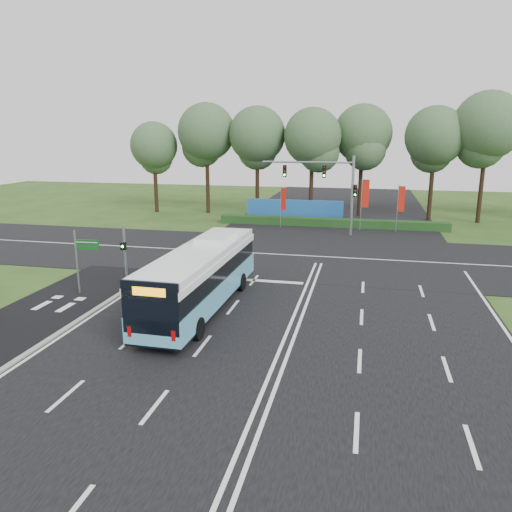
% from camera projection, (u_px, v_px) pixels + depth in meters
% --- Properties ---
extents(ground, '(120.00, 120.00, 0.00)m').
position_uv_depth(ground, '(296.00, 313.00, 25.38)').
color(ground, '#274617').
rests_on(ground, ground).
extents(road_main, '(20.00, 120.00, 0.04)m').
position_uv_depth(road_main, '(296.00, 312.00, 25.38)').
color(road_main, black).
rests_on(road_main, ground).
extents(road_cross, '(120.00, 14.00, 0.05)m').
position_uv_depth(road_cross, '(319.00, 257.00, 36.75)').
color(road_cross, black).
rests_on(road_cross, ground).
extents(bike_path, '(5.00, 18.00, 0.06)m').
position_uv_depth(bike_path, '(42.00, 314.00, 25.16)').
color(bike_path, black).
rests_on(bike_path, ground).
extents(kerb_strip, '(0.25, 18.00, 0.12)m').
position_uv_depth(kerb_strip, '(84.00, 317.00, 24.65)').
color(kerb_strip, gray).
rests_on(kerb_strip, ground).
extents(city_bus, '(2.79, 12.13, 3.47)m').
position_uv_depth(city_bus, '(201.00, 277.00, 25.50)').
color(city_bus, '#529FBF').
rests_on(city_bus, ground).
extents(pedestrian_signal, '(0.32, 0.43, 3.82)m').
position_uv_depth(pedestrian_signal, '(125.00, 255.00, 28.70)').
color(pedestrian_signal, gray).
rests_on(pedestrian_signal, ground).
extents(street_sign, '(1.43, 0.16, 3.68)m').
position_uv_depth(street_sign, '(82.00, 254.00, 27.74)').
color(street_sign, gray).
rests_on(street_sign, ground).
extents(banner_flag_left, '(0.56, 0.22, 3.91)m').
position_uv_depth(banner_flag_left, '(283.00, 201.00, 47.42)').
color(banner_flag_left, gray).
rests_on(banner_flag_left, ground).
extents(banner_flag_mid, '(0.71, 0.08, 4.83)m').
position_uv_depth(banner_flag_mid, '(364.00, 197.00, 46.25)').
color(banner_flag_mid, gray).
rests_on(banner_flag_mid, ground).
extents(banner_flag_right, '(0.64, 0.12, 4.33)m').
position_uv_depth(banner_flag_right, '(400.00, 202.00, 45.27)').
color(banner_flag_right, gray).
rests_on(banner_flag_right, ground).
extents(traffic_light_gantry, '(8.41, 0.28, 7.00)m').
position_uv_depth(traffic_light_gantry, '(332.00, 183.00, 43.64)').
color(traffic_light_gantry, gray).
rests_on(traffic_light_gantry, ground).
extents(hedge, '(22.00, 1.20, 0.80)m').
position_uv_depth(hedge, '(331.00, 223.00, 48.50)').
color(hedge, '#173B15').
rests_on(hedge, ground).
extents(blue_hoarding, '(10.00, 0.30, 2.20)m').
position_uv_depth(blue_hoarding, '(294.00, 210.00, 51.55)').
color(blue_hoarding, '#1D58A1').
rests_on(blue_hoarding, ground).
extents(eucalyptus_row, '(53.09, 9.40, 12.95)m').
position_uv_depth(eucalyptus_row, '(379.00, 135.00, 51.49)').
color(eucalyptus_row, black).
rests_on(eucalyptus_row, ground).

